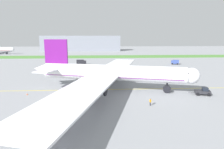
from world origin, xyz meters
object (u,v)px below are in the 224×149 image
(airliner_foreground, at_px, (109,73))
(pushback_tug, at_px, (203,91))
(service_truck_fuel_bowser, at_px, (81,62))
(service_truck_baggage_loader, at_px, (175,62))
(ground_crew_wingwalker_port, at_px, (150,101))
(traffic_cone_near_nose, at_px, (27,94))

(airliner_foreground, xyz_separation_m, pushback_tug, (26.44, -7.48, -4.27))
(airliner_foreground, relative_size, service_truck_fuel_bowser, 14.92)
(service_truck_baggage_loader, bearing_deg, service_truck_fuel_bowser, 177.93)
(ground_crew_wingwalker_port, xyz_separation_m, traffic_cone_near_nose, (-32.90, 10.78, -0.76))
(ground_crew_wingwalker_port, bearing_deg, airliner_foreground, 121.05)
(traffic_cone_near_nose, bearing_deg, service_truck_fuel_bowser, 81.57)
(pushback_tug, distance_m, ground_crew_wingwalker_port, 18.91)
(ground_crew_wingwalker_port, relative_size, traffic_cone_near_nose, 2.97)
(pushback_tug, height_order, traffic_cone_near_nose, pushback_tug)
(ground_crew_wingwalker_port, height_order, traffic_cone_near_nose, ground_crew_wingwalker_port)
(service_truck_fuel_bowser, bearing_deg, airliner_foreground, -76.20)
(airliner_foreground, distance_m, service_truck_baggage_loader, 70.49)
(pushback_tug, height_order, ground_crew_wingwalker_port, pushback_tug)
(service_truck_baggage_loader, height_order, service_truck_fuel_bowser, service_truck_fuel_bowser)
(airliner_foreground, bearing_deg, ground_crew_wingwalker_port, -58.95)
(airliner_foreground, bearing_deg, pushback_tug, -15.80)
(pushback_tug, xyz_separation_m, service_truck_baggage_loader, (15.93, 63.69, 0.49))
(service_truck_baggage_loader, bearing_deg, traffic_cone_near_nose, -137.34)
(pushback_tug, bearing_deg, airliner_foreground, 164.20)
(ground_crew_wingwalker_port, bearing_deg, service_truck_baggage_loader, 65.19)
(traffic_cone_near_nose, bearing_deg, service_truck_baggage_loader, 42.66)
(traffic_cone_near_nose, height_order, service_truck_baggage_loader, service_truck_baggage_loader)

